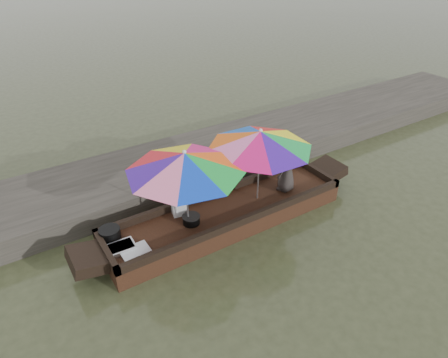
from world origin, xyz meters
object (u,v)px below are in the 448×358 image
tray_crayfish (121,248)px  charcoal_grill (191,220)px  supply_bag (180,208)px  vendor (287,165)px  boat_hull (227,216)px  tray_scallop (135,252)px  cooking_pot (110,233)px  umbrella_bow (187,189)px  umbrella_stern (259,165)px

tray_crayfish → charcoal_grill: size_ratio=1.52×
supply_bag → vendor: (2.30, -0.41, 0.44)m
boat_hull → charcoal_grill: size_ratio=15.52×
boat_hull → tray_scallop: bearing=-173.6°
boat_hull → cooking_pot: 2.28m
boat_hull → umbrella_bow: umbrella_bow is taller
tray_crayfish → vendor: size_ratio=0.43×
tray_crayfish → tray_scallop: tray_crayfish is taller
cooking_pot → charcoal_grill: cooking_pot is taller
charcoal_grill → umbrella_stern: 1.70m
cooking_pot → tray_scallop: size_ratio=0.78×
tray_crayfish → supply_bag: supply_bag is taller
umbrella_bow → umbrella_stern: same height
cooking_pot → charcoal_grill: bearing=-15.7°
tray_scallop → umbrella_bow: 1.39m
tray_scallop → charcoal_grill: charcoal_grill is taller
vendor → umbrella_bow: size_ratio=0.54×
tray_scallop → supply_bag: size_ratio=1.74×
cooking_pot → umbrella_bow: size_ratio=0.18×
cooking_pot → umbrella_stern: (2.97, -0.38, 0.68)m
tray_scallop → vendor: (3.45, 0.18, 0.54)m
tray_scallop → umbrella_stern: size_ratio=0.24×
vendor → umbrella_bow: bearing=-28.8°
tray_scallop → supply_bag: bearing=27.0°
cooking_pot → tray_scallop: (0.23, -0.61, -0.07)m
cooking_pot → tray_scallop: 0.65m
tray_crayfish → umbrella_stern: bearing=0.5°
tray_scallop → umbrella_bow: size_ratio=0.23×
supply_bag → umbrella_bow: (-0.00, -0.36, 0.65)m
supply_bag → umbrella_bow: bearing=-90.6°
charcoal_grill → umbrella_bow: (-0.05, 0.02, 0.70)m
cooking_pot → boat_hull: bearing=-9.8°
charcoal_grill → vendor: size_ratio=0.28×
tray_scallop → supply_bag: (1.15, 0.59, 0.10)m
charcoal_grill → vendor: 2.31m
boat_hull → tray_crayfish: (-2.18, -0.02, 0.22)m
supply_bag → umbrella_stern: (1.59, -0.36, 0.65)m
tray_crayfish → umbrella_stern: (2.92, 0.02, 0.73)m
tray_scallop → umbrella_bow: (1.15, 0.23, 0.74)m
supply_bag → vendor: 2.38m
boat_hull → supply_bag: 0.97m
umbrella_bow → tray_scallop: bearing=-168.9°
charcoal_grill → supply_bag: (-0.05, 0.38, 0.05)m
cooking_pot → vendor: size_ratio=0.33×
umbrella_stern → cooking_pot: bearing=172.6°
cooking_pot → supply_bag: size_ratio=1.35×
boat_hull → umbrella_bow: bearing=180.0°
umbrella_bow → umbrella_stern: 1.60m
tray_crayfish → umbrella_bow: (1.32, 0.02, 0.73)m
cooking_pot → charcoal_grill: size_ratio=1.19×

